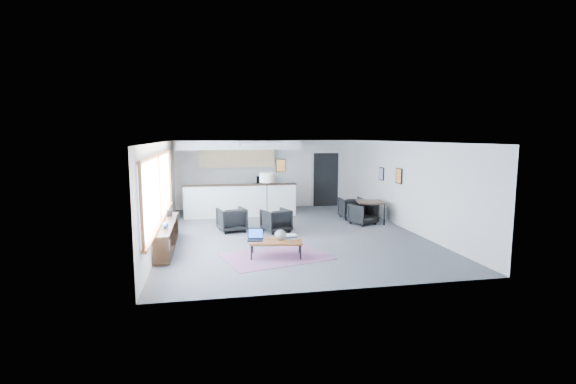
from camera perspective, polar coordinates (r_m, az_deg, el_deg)
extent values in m
cube|color=#4B4B4D|center=(11.97, 0.34, -5.70)|extent=(7.00, 9.00, 0.01)
cube|color=white|center=(11.65, 0.35, 6.89)|extent=(7.00, 9.00, 0.01)
cube|color=silver|center=(16.16, -2.79, 2.46)|extent=(7.00, 0.01, 2.60)
cube|color=silver|center=(7.43, 7.17, -3.74)|extent=(7.00, 0.01, 2.60)
cube|color=silver|center=(11.58, -16.92, 0.08)|extent=(0.01, 9.00, 2.60)
cube|color=silver|center=(12.89, 15.81, 0.86)|extent=(0.01, 9.00, 2.60)
cube|color=#8CBFFF|center=(10.67, -17.26, 0.52)|extent=(0.02, 5.80, 1.55)
cube|color=brown|center=(10.79, -16.93, -3.69)|extent=(0.10, 5.95, 0.06)
cube|color=brown|center=(10.60, -17.33, 4.82)|extent=(0.06, 5.95, 0.06)
cube|color=brown|center=(7.82, -19.40, -2.07)|extent=(0.06, 0.06, 1.60)
cube|color=brown|center=(10.66, -17.16, 0.52)|extent=(0.06, 0.06, 1.60)
cube|color=brown|center=(13.53, -15.86, 2.02)|extent=(0.06, 0.06, 1.60)
cube|color=black|center=(10.69, -16.22, -4.20)|extent=(0.35, 3.00, 0.05)
cube|color=black|center=(10.82, -16.11, -7.16)|extent=(0.35, 3.00, 0.05)
cube|color=black|center=(9.35, -16.96, -7.75)|extent=(0.33, 0.04, 0.55)
cube|color=black|center=(10.75, -16.17, -5.72)|extent=(0.33, 0.04, 0.55)
cube|color=black|center=(12.16, -15.56, -4.15)|extent=(0.33, 0.04, 0.55)
cube|color=#3359A5|center=(9.54, -16.83, -8.41)|extent=(0.18, 0.04, 0.20)
cube|color=silver|center=(9.70, -16.73, -8.08)|extent=(0.18, 0.04, 0.22)
cube|color=maroon|center=(9.86, -16.64, -7.76)|extent=(0.18, 0.04, 0.24)
cube|color=black|center=(10.03, -16.54, -7.61)|extent=(0.18, 0.04, 0.20)
cube|color=#3359A5|center=(10.19, -16.45, -7.31)|extent=(0.18, 0.04, 0.22)
cube|color=silver|center=(10.35, -16.36, -7.01)|extent=(0.18, 0.04, 0.24)
cube|color=maroon|center=(10.52, -16.27, -6.89)|extent=(0.18, 0.04, 0.20)
cube|color=black|center=(10.68, -16.19, -6.61)|extent=(0.18, 0.04, 0.22)
cube|color=#3359A5|center=(10.84, -16.11, -6.34)|extent=(0.18, 0.03, 0.24)
cube|color=silver|center=(11.01, -16.03, -6.23)|extent=(0.18, 0.03, 0.20)
cube|color=maroon|center=(11.17, -15.96, -5.97)|extent=(0.18, 0.03, 0.22)
cube|color=black|center=(11.34, -15.89, -5.72)|extent=(0.18, 0.04, 0.24)
cube|color=black|center=(11.45, -15.89, -2.83)|extent=(0.14, 0.02, 0.18)
sphere|color=#264C99|center=(10.09, -16.44, -4.37)|extent=(0.14, 0.14, 0.14)
cube|color=white|center=(14.34, -6.49, -1.26)|extent=(3.80, 0.25, 1.10)
cube|color=black|center=(14.26, -6.52, 0.96)|extent=(3.85, 0.32, 0.04)
cube|color=white|center=(15.78, -6.90, -0.82)|extent=(3.80, 0.60, 0.90)
cube|color=#2D2D2D|center=(15.72, -6.92, 0.84)|extent=(3.82, 0.62, 0.04)
cube|color=tan|center=(15.78, -7.02, 4.66)|extent=(2.80, 0.35, 0.70)
cube|color=white|center=(15.07, -6.87, 6.42)|extent=(4.20, 1.80, 0.30)
cube|color=black|center=(14.39, -0.99, 3.63)|extent=(0.35, 0.03, 0.45)
cube|color=orange|center=(14.37, -0.98, 3.63)|extent=(0.30, 0.01, 0.40)
cube|color=black|center=(16.58, 5.16, 1.71)|extent=(1.00, 0.12, 2.10)
cube|color=white|center=(16.46, 3.41, 1.68)|extent=(0.06, 0.10, 2.10)
cube|color=white|center=(16.74, 6.86, 1.74)|extent=(0.06, 0.10, 2.10)
cube|color=white|center=(16.52, 5.19, 5.41)|extent=(1.10, 0.10, 0.06)
cube|color=silver|center=(13.73, -3.94, 6.80)|extent=(1.60, 0.04, 0.04)
cylinder|color=silver|center=(13.67, -6.66, 6.43)|extent=(0.07, 0.07, 0.09)
cylinder|color=silver|center=(13.71, -4.77, 6.46)|extent=(0.07, 0.07, 0.09)
cylinder|color=silver|center=(13.76, -2.89, 6.48)|extent=(0.07, 0.07, 0.09)
cylinder|color=silver|center=(13.83, -1.04, 6.49)|extent=(0.07, 0.07, 0.09)
cube|color=black|center=(13.21, 14.94, 2.14)|extent=(0.03, 0.38, 0.48)
cube|color=orange|center=(13.20, 14.88, 2.14)|extent=(0.00, 0.32, 0.42)
cube|color=black|center=(14.39, 12.68, 2.44)|extent=(0.03, 0.34, 0.44)
cube|color=#859FC5|center=(14.38, 12.63, 2.44)|extent=(0.00, 0.28, 0.38)
cube|color=#673855|center=(9.73, -1.64, -8.80)|extent=(2.65, 2.12, 0.01)
cube|color=brown|center=(9.63, -1.65, -6.73)|extent=(1.28, 0.83, 0.05)
cube|color=black|center=(9.43, -5.04, -8.29)|extent=(0.03, 0.03, 0.35)
cube|color=black|center=(9.96, -4.85, -7.42)|extent=(0.03, 0.03, 0.35)
cube|color=black|center=(9.43, 1.74, -8.26)|extent=(0.03, 0.03, 0.35)
cube|color=black|center=(9.96, 1.55, -7.39)|extent=(0.03, 0.03, 0.35)
cube|color=black|center=(9.37, -1.65, -7.31)|extent=(1.13, 0.21, 0.03)
cube|color=black|center=(9.91, -1.65, -6.49)|extent=(1.13, 0.21, 0.03)
cube|color=black|center=(9.61, -4.49, -6.58)|extent=(0.39, 0.32, 0.02)
cube|color=black|center=(9.71, -4.44, -5.67)|extent=(0.36, 0.13, 0.23)
cube|color=blue|center=(9.70, -4.44, -5.68)|extent=(0.32, 0.11, 0.20)
sphere|color=gray|center=(9.56, -1.04, -5.91)|extent=(0.25, 0.25, 0.25)
cube|color=silver|center=(9.76, 0.33, -6.29)|extent=(0.36, 0.30, 0.04)
cube|color=#3359A5|center=(9.75, 0.33, -6.09)|extent=(0.32, 0.27, 0.03)
cube|color=silver|center=(9.72, 0.31, -5.94)|extent=(0.30, 0.25, 0.03)
cube|color=#E5590C|center=(9.45, -0.76, -6.85)|extent=(0.12, 0.12, 0.01)
imported|color=black|center=(12.26, -7.71, -3.60)|extent=(0.89, 0.85, 0.77)
imported|color=black|center=(12.10, -1.65, -3.75)|extent=(0.90, 0.87, 0.74)
cylinder|color=black|center=(13.34, -2.86, -4.23)|extent=(0.37, 0.37, 0.03)
cylinder|color=black|center=(13.22, -2.88, -1.29)|extent=(0.03, 0.03, 1.36)
cylinder|color=beige|center=(13.12, -2.91, 1.98)|extent=(0.61, 0.61, 0.30)
cube|color=black|center=(13.54, 11.20, -1.32)|extent=(0.96, 0.96, 0.04)
cylinder|color=black|center=(13.17, 9.92, -3.09)|extent=(0.04, 0.04, 0.66)
cylinder|color=black|center=(13.88, 9.36, -2.52)|extent=(0.04, 0.04, 0.66)
cylinder|color=black|center=(13.32, 13.04, -3.05)|extent=(0.04, 0.04, 0.66)
cylinder|color=black|center=(14.03, 12.33, -2.49)|extent=(0.04, 0.04, 0.66)
imported|color=black|center=(13.34, 10.25, -3.06)|extent=(0.78, 0.76, 0.62)
imported|color=black|center=(14.22, 8.69, -2.27)|extent=(0.64, 0.60, 0.66)
imported|color=black|center=(15.80, -3.28, 1.69)|extent=(0.58, 0.34, 0.38)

